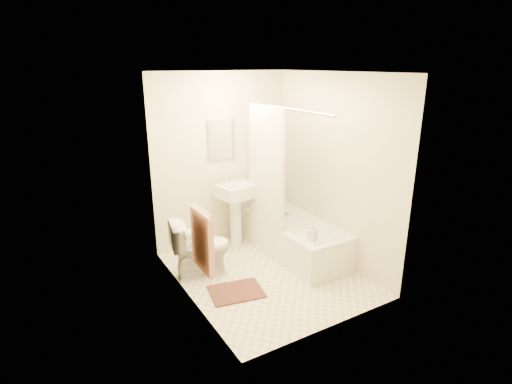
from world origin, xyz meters
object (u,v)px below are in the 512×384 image
sink (237,212)px  bathtub (295,237)px  bath_mat (236,292)px  soap_bottle (312,233)px  toilet (201,248)px

sink → bathtub: 0.89m
bath_mat → soap_bottle: 1.13m
sink → bath_mat: (-0.61, -1.13, -0.48)m
bathtub → soap_bottle: soap_bottle is taller
toilet → bathtub: toilet is taller
sink → toilet: bearing=-154.7°
sink → soap_bottle: bearing=-83.3°
sink → bathtub: sink is taller
bath_mat → soap_bottle: (0.97, -0.12, 0.56)m
bath_mat → bathtub: bearing=22.5°
sink → soap_bottle: size_ratio=4.68×
toilet → sink: bearing=-45.3°
bathtub → bath_mat: bathtub is taller
toilet → bath_mat: (0.17, -0.59, -0.35)m
sink → soap_bottle: 1.30m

